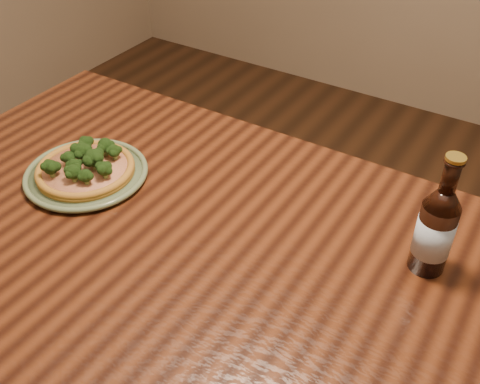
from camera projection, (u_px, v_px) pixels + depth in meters
The scene contains 4 objects.
table at pixel (215, 277), 1.20m from camera, with size 1.60×0.90×0.75m.
plate at pixel (86, 174), 1.32m from camera, with size 0.29×0.29×0.02m.
pizza at pixel (86, 167), 1.31m from camera, with size 0.23×0.23×0.07m.
beer_bottle at pixel (435, 229), 1.04m from camera, with size 0.07×0.07×0.26m.
Camera 1 is at (0.49, -0.58, 1.54)m, focal length 42.00 mm.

